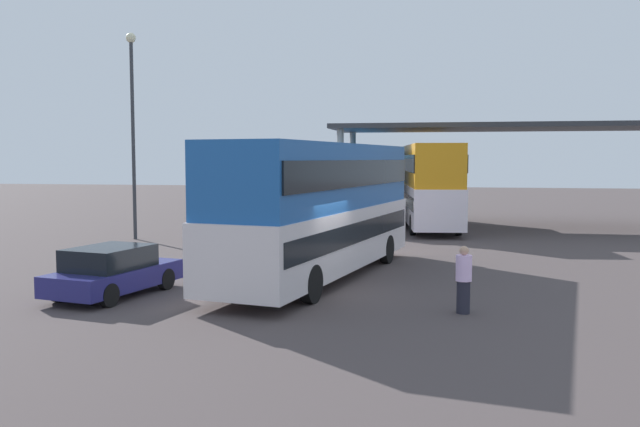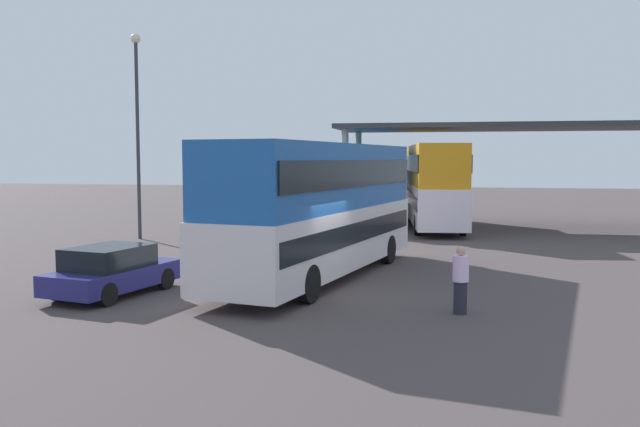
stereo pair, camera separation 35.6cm
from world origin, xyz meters
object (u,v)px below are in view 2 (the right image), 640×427
(double_decker_mid_row, at_px, (434,183))
(pedestrian_waiting, at_px, (461,280))
(parked_hatchback, at_px, (112,271))
(double_decker_near_canopy, at_px, (368,183))
(lamppost_tall, at_px, (137,114))
(double_decker_main, at_px, (320,205))

(double_decker_mid_row, xyz_separation_m, pedestrian_waiting, (1.24, -19.67, -1.60))
(parked_hatchback, height_order, double_decker_near_canopy, double_decker_near_canopy)
(double_decker_near_canopy, bearing_deg, lamppost_tall, 139.13)
(double_decker_near_canopy, relative_size, double_decker_mid_row, 1.00)
(pedestrian_waiting, bearing_deg, lamppost_tall, -61.06)
(double_decker_near_canopy, bearing_deg, double_decker_mid_row, -126.55)
(pedestrian_waiting, bearing_deg, double_decker_mid_row, -106.94)
(double_decker_near_canopy, height_order, pedestrian_waiting, double_decker_near_canopy)
(double_decker_mid_row, distance_m, lamppost_tall, 15.43)
(double_decker_main, xyz_separation_m, parked_hatchback, (-4.97, -3.76, -1.60))
(double_decker_main, bearing_deg, double_decker_near_canopy, 13.92)
(double_decker_near_canopy, height_order, lamppost_tall, lamppost_tall)
(parked_hatchback, xyz_separation_m, double_decker_near_canopy, (4.07, 22.30, 1.62))
(parked_hatchback, distance_m, lamppost_tall, 13.95)
(lamppost_tall, bearing_deg, double_decker_mid_row, 29.36)
(double_decker_near_canopy, distance_m, double_decker_mid_row, 4.91)
(parked_hatchback, height_order, double_decker_mid_row, double_decker_mid_row)
(double_decker_mid_row, distance_m, pedestrian_waiting, 19.78)
(parked_hatchback, bearing_deg, pedestrian_waiting, -80.56)
(double_decker_main, height_order, double_decker_near_canopy, double_decker_near_canopy)
(double_decker_main, relative_size, double_decker_near_canopy, 1.07)
(double_decker_main, xyz_separation_m, lamppost_tall, (-10.14, 8.17, 3.45))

